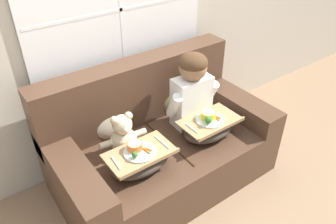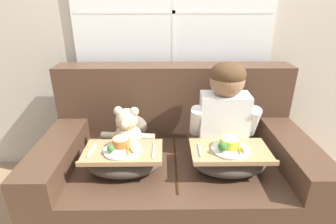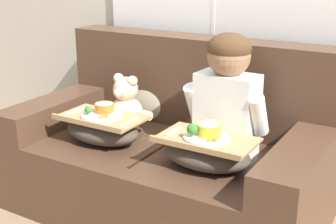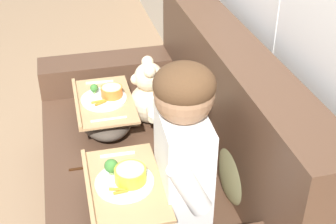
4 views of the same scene
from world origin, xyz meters
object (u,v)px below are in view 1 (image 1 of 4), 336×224
at_px(teddy_bear, 123,137).
at_px(lap_tray_child, 209,127).
at_px(lap_tray_teddy, 140,160).
at_px(throw_pillow_behind_teddy, 108,119).
at_px(throw_pillow_behind_child, 174,94).
at_px(couch, 159,143).
at_px(child_figure, 192,87).

distance_m(teddy_bear, lap_tray_child, 0.69).
height_order(lap_tray_child, lap_tray_teddy, lap_tray_child).
relative_size(throw_pillow_behind_teddy, lap_tray_teddy, 0.71).
height_order(teddy_bear, lap_tray_child, teddy_bear).
relative_size(throw_pillow_behind_child, teddy_bear, 0.96).
relative_size(lap_tray_child, lap_tray_teddy, 1.00).
distance_m(couch, teddy_bear, 0.40).
relative_size(teddy_bear, lap_tray_teddy, 0.78).
relative_size(throw_pillow_behind_teddy, lap_tray_child, 0.71).
bearing_deg(teddy_bear, couch, 3.21).
bearing_deg(lap_tray_child, teddy_bear, 160.66).
bearing_deg(teddy_bear, child_figure, 0.32).
bearing_deg(lap_tray_teddy, teddy_bear, 89.97).
xyz_separation_m(throw_pillow_behind_child, throw_pillow_behind_teddy, (-0.65, 0.00, 0.00)).
distance_m(child_figure, teddy_bear, 0.68).
relative_size(teddy_bear, lap_tray_child, 0.78).
bearing_deg(lap_tray_child, couch, 142.78).
distance_m(throw_pillow_behind_child, throw_pillow_behind_teddy, 0.65).
height_order(child_figure, teddy_bear, child_figure).
distance_m(throw_pillow_behind_child, teddy_bear, 0.69).
relative_size(throw_pillow_behind_child, child_figure, 0.56).
xyz_separation_m(throw_pillow_behind_teddy, lap_tray_teddy, (-0.00, -0.47, -0.08)).
height_order(throw_pillow_behind_teddy, teddy_bear, teddy_bear).
distance_m(throw_pillow_behind_child, lap_tray_child, 0.48).
bearing_deg(child_figure, throw_pillow_behind_child, 89.99).
relative_size(child_figure, teddy_bear, 1.72).
distance_m(couch, child_figure, 0.55).
height_order(teddy_bear, lap_tray_teddy, teddy_bear).
relative_size(throw_pillow_behind_teddy, child_figure, 0.53).
distance_m(throw_pillow_behind_teddy, teddy_bear, 0.24).
bearing_deg(child_figure, lap_tray_teddy, -160.43).
height_order(throw_pillow_behind_child, lap_tray_teddy, throw_pillow_behind_child).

